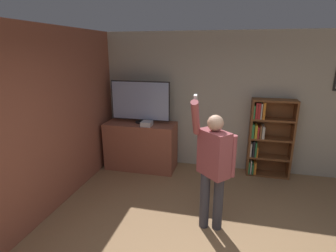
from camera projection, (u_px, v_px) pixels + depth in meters
name	position (u px, v px, depth m)	size (l,w,h in m)	color
wall_back	(227.00, 103.00, 5.12)	(6.87, 0.09, 2.70)	#B2AD9E
wall_side_brick	(69.00, 114.00, 4.24)	(0.06, 4.61, 2.70)	#93513D
tv_ledge	(141.00, 146.00, 5.34)	(1.40, 0.60, 0.95)	#93513D
television	(140.00, 102.00, 5.11)	(1.18, 0.22, 0.83)	black
game_console	(147.00, 124.00, 5.00)	(0.19, 0.23, 0.09)	silver
bookshelf	(266.00, 137.00, 4.95)	(0.79, 0.28, 1.49)	brown
person	(213.00, 163.00, 3.35)	(0.55, 0.53, 1.87)	#383842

